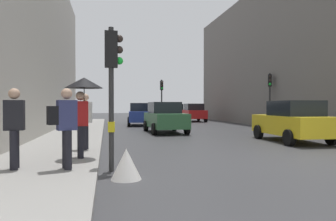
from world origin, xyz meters
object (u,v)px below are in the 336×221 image
traffic_light_far_median (162,93)px  pedestrian_with_black_backpack (84,118)px  pedestrian_with_grey_backpack (65,123)px  car_dark_suv (174,111)px  warning_sign_triangle (126,164)px  car_yellow_taxi (293,121)px  pedestrian_with_umbrella (83,95)px  car_red_sedan (193,113)px  pedestrian_in_dark_coat (14,125)px  car_green_estate (165,117)px  car_blue_van (140,114)px  traffic_light_mid_street (270,90)px  traffic_light_near_left (112,72)px

traffic_light_far_median → pedestrian_with_black_backpack: (-5.64, -17.62, -1.54)m
pedestrian_with_black_backpack → traffic_light_far_median: bearing=72.3°
pedestrian_with_grey_backpack → traffic_light_far_median: bearing=74.2°
car_dark_suv → warning_sign_triangle: (-7.49, -29.43, -0.55)m
pedestrian_with_grey_backpack → car_yellow_taxi: bearing=29.4°
car_yellow_taxi → warning_sign_triangle: bearing=-143.7°
pedestrian_with_umbrella → warning_sign_triangle: size_ratio=3.29×
car_red_sedan → pedestrian_in_dark_coat: bearing=-115.1°
car_green_estate → warning_sign_triangle: bearing=-104.8°
pedestrian_with_umbrella → pedestrian_with_grey_backpack: bearing=-101.0°
car_blue_van → pedestrian_with_umbrella: pedestrian_with_umbrella is taller
car_dark_suv → warning_sign_triangle: size_ratio=6.57×
traffic_light_mid_street → pedestrian_with_umbrella: 16.17m
traffic_light_far_median → car_red_sedan: traffic_light_far_median is taller
traffic_light_mid_street → pedestrian_with_black_backpack: size_ratio=2.16×
traffic_light_mid_street → traffic_light_far_median: 10.15m
traffic_light_far_median → pedestrian_with_grey_backpack: bearing=-105.8°
traffic_light_mid_street → car_red_sedan: traffic_light_mid_street is taller
traffic_light_near_left → car_yellow_taxi: 9.08m
car_green_estate → pedestrian_with_umbrella: pedestrian_with_umbrella is taller
traffic_light_mid_street → car_yellow_taxi: traffic_light_mid_street is taller
car_yellow_taxi → car_dark_suv: bearing=89.9°
car_yellow_taxi → pedestrian_with_grey_backpack: bearing=-150.6°
car_red_sedan → pedestrian_in_dark_coat: (-10.42, -22.28, 0.25)m
pedestrian_with_umbrella → traffic_light_mid_street: bearing=43.5°
traffic_light_mid_street → pedestrian_in_dark_coat: (-13.07, -12.37, -1.50)m
car_green_estate → car_blue_van: 6.96m
car_yellow_taxi → car_blue_van: 13.55m
car_red_sedan → pedestrian_with_grey_backpack: (-9.34, -22.50, 0.29)m
traffic_light_mid_street → pedestrian_with_black_backpack: (-11.80, -9.56, -1.47)m
pedestrian_in_dark_coat → car_blue_van: bearing=75.0°
car_dark_suv → car_red_sedan: bearing=-85.1°
traffic_light_near_left → car_red_sedan: bearing=69.5°
traffic_light_near_left → warning_sign_triangle: traffic_light_near_left is taller
car_green_estate → car_blue_van: (-0.67, 6.93, 0.00)m
car_red_sedan → pedestrian_with_black_backpack: bearing=-115.2°
traffic_light_near_left → pedestrian_in_dark_coat: (-2.11, -0.11, -1.21)m
car_green_estate → pedestrian_with_grey_backpack: bearing=-111.9°
car_blue_van → pedestrian_with_black_backpack: pedestrian_with_black_backpack is taller
traffic_light_near_left → warning_sign_triangle: (0.27, -0.89, -2.01)m
pedestrian_with_umbrella → pedestrian_with_black_backpack: size_ratio=1.21×
car_yellow_taxi → car_dark_suv: same height
car_green_estate → car_red_sedan: size_ratio=1.00×
traffic_light_near_left → pedestrian_in_dark_coat: bearing=-177.0°
car_yellow_taxi → pedestrian_in_dark_coat: pedestrian_in_dark_coat is taller
pedestrian_with_black_backpack → car_yellow_taxi: bearing=12.4°
pedestrian_in_dark_coat → pedestrian_with_umbrella: bearing=42.3°
pedestrian_in_dark_coat → car_red_sedan: bearing=64.9°
car_green_estate → car_red_sedan: 13.06m
traffic_light_near_left → car_red_sedan: traffic_light_near_left is taller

